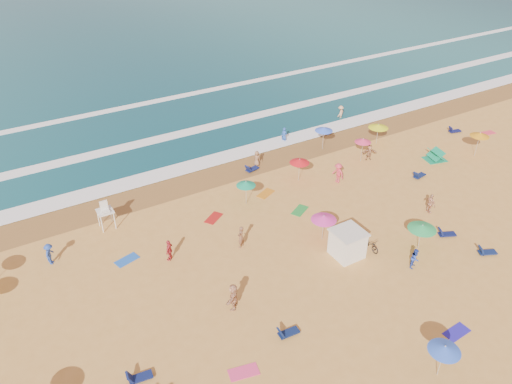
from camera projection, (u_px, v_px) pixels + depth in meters
ground at (307, 242)px, 37.80m from camera, size 220.00×220.00×0.00m
ocean at (60, 15)px, 98.81m from camera, size 220.00×140.00×0.18m
wet_sand at (230, 171)px, 46.87m from camera, size 220.00×220.00×0.00m
surf_foam at (191, 134)px, 53.23m from camera, size 200.00×18.70×0.05m
cabana at (347, 244)px, 35.96m from camera, size 2.00×2.00×2.00m
cabana_roof at (349, 232)px, 35.39m from camera, size 2.20×2.20×0.12m
bicycle at (369, 244)px, 36.83m from camera, size 0.74×1.87×0.97m
lifeguard_stand at (106, 216)px, 38.80m from camera, size 1.20×1.20×2.10m
beach_umbrellas at (334, 207)px, 38.02m from camera, size 52.73×26.80×0.76m
loungers at (351, 236)px, 38.14m from camera, size 41.25×20.30×0.34m
towels at (322, 260)px, 36.02m from camera, size 53.70×22.75×0.03m
popup_tents at (486, 171)px, 45.69m from camera, size 5.42×11.53×1.20m
beachgoers at (253, 211)px, 39.86m from camera, size 42.77×23.84×2.14m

